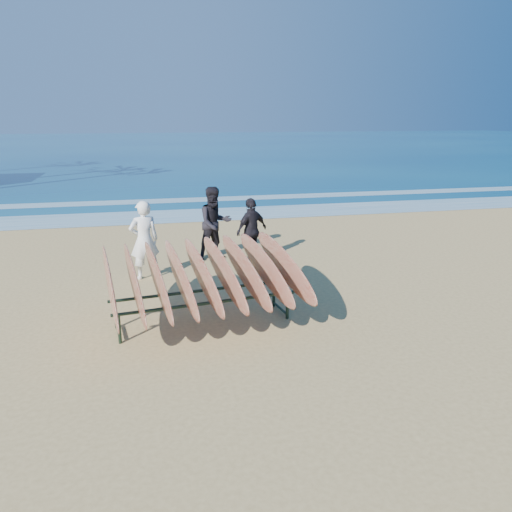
% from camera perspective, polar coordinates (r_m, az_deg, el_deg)
% --- Properties ---
extents(ground, '(120.00, 120.00, 0.00)m').
position_cam_1_polar(ground, '(9.23, 1.10, -7.01)').
color(ground, tan).
rests_on(ground, ground).
extents(ocean, '(160.00, 160.00, 0.00)m').
position_cam_1_polar(ocean, '(63.40, -11.14, 12.28)').
color(ocean, navy).
rests_on(ocean, ground).
extents(foam_near, '(160.00, 160.00, 0.00)m').
position_cam_1_polar(foam_near, '(18.72, -6.25, 4.71)').
color(foam_near, white).
rests_on(foam_near, ground).
extents(foam_far, '(160.00, 160.00, 0.00)m').
position_cam_1_polar(foam_far, '(22.15, -7.32, 6.39)').
color(foam_far, white).
rests_on(foam_far, ground).
extents(surfboard_rack, '(3.51, 3.23, 1.47)m').
position_cam_1_polar(surfboard_rack, '(8.71, -6.16, -2.16)').
color(surfboard_rack, black).
rests_on(surfboard_rack, ground).
extents(person_white, '(0.72, 0.54, 1.78)m').
position_cam_1_polar(person_white, '(11.41, -12.66, 1.78)').
color(person_white, white).
rests_on(person_white, ground).
extents(person_dark_a, '(1.07, 0.93, 1.86)m').
position_cam_1_polar(person_dark_a, '(12.73, -4.73, 3.74)').
color(person_dark_a, black).
rests_on(person_dark_a, ground).
extents(person_dark_b, '(1.02, 0.83, 1.63)m').
position_cam_1_polar(person_dark_b, '(12.42, -0.50, 2.94)').
color(person_dark_b, black).
rests_on(person_dark_b, ground).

